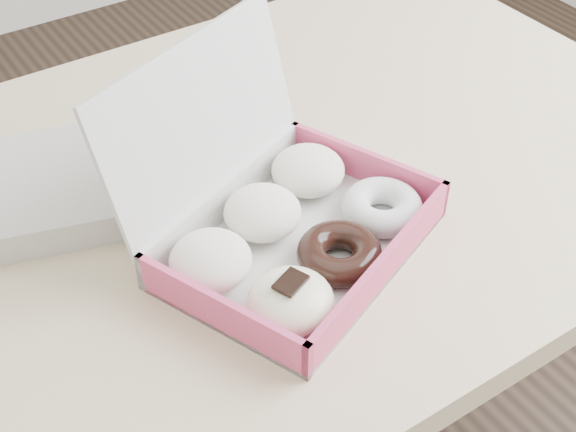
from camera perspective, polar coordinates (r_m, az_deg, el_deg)
table at (r=1.08m, az=-1.73°, el=-0.19°), size 1.20×0.80×0.75m
donut_box at (r=0.91m, az=-0.19°, el=-0.48°), size 0.38×0.36×0.22m
newspapers at (r=1.02m, az=-16.43°, el=1.92°), size 0.30×0.26×0.04m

